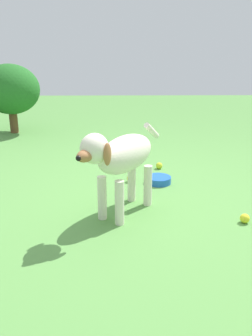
{
  "coord_description": "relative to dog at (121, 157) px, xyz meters",
  "views": [
    {
      "loc": [
        0.16,
        2.52,
        1.11
      ],
      "look_at": [
        0.12,
        0.21,
        0.34
      ],
      "focal_mm": 36.95,
      "sensor_mm": 36.0,
      "label": 1
    }
  ],
  "objects": [
    {
      "name": "ground",
      "position": [
        -0.15,
        -0.25,
        -0.43
      ],
      "size": [
        14.0,
        14.0,
        0.0
      ],
      "primitive_type": "plane",
      "color": "#548C42"
    },
    {
      "name": "dog",
      "position": [
        0.0,
        0.0,
        0.0
      ],
      "size": [
        0.6,
        0.82,
        0.65
      ],
      "rotation": [
        0.0,
        0.0,
        0.97
      ],
      "color": "silver",
      "rests_on": "ground"
    },
    {
      "name": "tennis_ball_1",
      "position": [
        -0.84,
        0.15,
        -0.4
      ],
      "size": [
        0.07,
        0.07,
        0.07
      ],
      "primitive_type": "sphere",
      "color": "yellow",
      "rests_on": "ground"
    },
    {
      "name": "tennis_ball_2",
      "position": [
        0.0,
        -0.93,
        -0.4
      ],
      "size": [
        0.07,
        0.07,
        0.07
      ],
      "primitive_type": "sphere",
      "color": "#CFE33D",
      "rests_on": "ground"
    },
    {
      "name": "tennis_ball_3",
      "position": [
        -0.08,
        -0.65,
        -0.4
      ],
      "size": [
        0.07,
        0.07,
        0.07
      ],
      "primitive_type": "sphere",
      "color": "yellow",
      "rests_on": "ground"
    },
    {
      "name": "tennis_ball_4",
      "position": [
        -0.38,
        -1.02,
        -0.4
      ],
      "size": [
        0.07,
        0.07,
        0.07
      ],
      "primitive_type": "sphere",
      "color": "#C6D62C",
      "rests_on": "ground"
    },
    {
      "name": "water_bowl",
      "position": [
        -0.33,
        -0.62,
        -0.4
      ],
      "size": [
        0.22,
        0.22,
        0.06
      ],
      "primitive_type": "cylinder",
      "color": "blue",
      "rests_on": "ground"
    },
    {
      "name": "shrub_near",
      "position": [
        1.55,
        -2.71,
        0.18
      ],
      "size": [
        0.82,
        0.74,
        0.97
      ],
      "color": "brown",
      "rests_on": "ground"
    }
  ]
}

